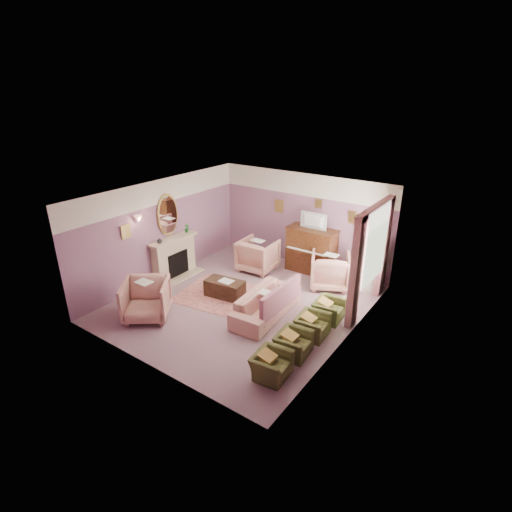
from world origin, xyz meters
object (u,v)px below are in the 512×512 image
Objects in this scene: olive_chair_a at (271,362)px; olive_chair_d at (329,307)px; floral_armchair_left at (258,254)px; piano at (311,251)px; olive_chair_b at (293,340)px; television at (312,220)px; coffee_table at (225,288)px; side_table at (370,276)px; floral_armchair_right at (330,269)px; olive_chair_c at (312,322)px; floral_armchair_front at (146,298)px; sofa at (266,299)px.

olive_chair_a and olive_chair_d have the same top height.
olive_chair_d is (2.91, -1.29, -0.21)m from floral_armchair_left.
piano is 4.07m from olive_chair_b.
olive_chair_d is at bearing -23.80° from floral_armchair_left.
television is 2.89m from olive_chair_d.
coffee_table is 1.43× the size of side_table.
olive_chair_a is 1.00× the size of olive_chair_b.
floral_armchair_right is at bearing 46.40° from coffee_table.
olive_chair_d is (0.70, -1.52, -0.21)m from floral_armchair_right.
coffee_table is at bearing -82.67° from floral_armchair_left.
olive_chair_c is (0.70, -2.34, -0.21)m from floral_armchair_right.
olive_chair_d is (3.52, 2.40, -0.21)m from floral_armchair_front.
olive_chair_b is at bearing -93.51° from side_table.
sofa reaches higher than olive_chair_a.
piano is 4.83m from olive_chair_a.
sofa is 2.02× the size of floral_armchair_front.
television is 4.97m from floral_armchair_front.
floral_armchair_front is 1.43× the size of olive_chair_b.
sofa is at bearing -50.68° from floral_armchair_left.
olive_chair_c is at bearing -61.46° from piano.
coffee_table is at bearing 144.50° from olive_chair_a.
piano is 1.91× the size of olive_chair_d.
floral_armchair_right is 1.69m from olive_chair_d.
side_table is (2.90, 2.60, 0.12)m from coffee_table.
side_table reaches higher than olive_chair_c.
floral_armchair_left is (-1.33, -0.81, -0.13)m from piano.
olive_chair_b is (2.91, -2.93, -0.21)m from floral_armchair_left.
sofa reaches higher than olive_chair_d.
floral_armchair_left is at bearing 134.89° from olive_chair_b.
sofa is at bearing 126.18° from olive_chair_a.
floral_armchair_front is 5.83m from side_table.
olive_chair_c and olive_chair_d have the same top height.
olive_chair_c is (2.68, -0.27, 0.09)m from coffee_table.
sofa is at bearing -118.51° from side_table.
sofa is 2.89× the size of olive_chair_b.
floral_armchair_left is 1.43× the size of olive_chair_c.
piano is 1.56m from floral_armchair_left.
side_table is (3.75, 4.46, -0.17)m from floral_armchair_front.
floral_armchair_right is at bearing 114.81° from olive_chair_d.
olive_chair_d is 1.04× the size of side_table.
side_table is at bearing -1.26° from piano.
floral_armchair_front is 1.49× the size of side_table.
side_table reaches higher than olive_chair_b.
coffee_table is 0.96× the size of floral_armchair_front.
floral_armchair_left is at bearing 144.16° from olive_chair_c.
piano is 3.33m from olive_chair_c.
floral_armchair_left reaches higher than olive_chair_d.
olive_chair_a is at bearing -79.97° from floral_armchair_right.
television is 0.76× the size of floral_armchair_right.
piano is 2.00× the size of side_table.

